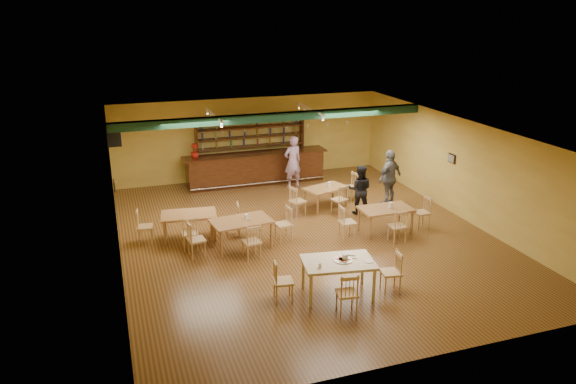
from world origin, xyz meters
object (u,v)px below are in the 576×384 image
object	(u,v)px
bar_counter	(256,168)
patron_bar	(293,162)
dining_table_b	(326,197)
patron_right_a	(360,190)
near_table	(338,278)
dining_table_a	(189,226)
dining_table_d	(385,220)
dining_table_c	(241,234)

from	to	relation	value
bar_counter	patron_bar	bearing A→B (deg)	-36.08
dining_table_b	patron_right_a	world-z (taller)	patron_right_a
near_table	bar_counter	bearing A→B (deg)	95.78
dining_table_a	patron_right_a	bearing A→B (deg)	10.33
patron_bar	dining_table_b	bearing A→B (deg)	84.66
bar_counter	near_table	world-z (taller)	bar_counter
dining_table_a	dining_table_b	distance (m)	4.66
dining_table_a	dining_table_d	size ratio (longest dim) A/B	1.02
dining_table_b	patron_right_a	distance (m)	1.21
bar_counter	patron_right_a	xyz separation A→B (m)	(2.23, -3.99, 0.21)
bar_counter	patron_bar	world-z (taller)	patron_bar
patron_right_a	dining_table_a	bearing A→B (deg)	30.68
dining_table_a	patron_right_a	world-z (taller)	patron_right_a
dining_table_d	near_table	distance (m)	3.97
bar_counter	near_table	bearing A→B (deg)	-93.13
dining_table_d	near_table	bearing A→B (deg)	-133.25
dining_table_d	patron_right_a	bearing A→B (deg)	91.30
dining_table_a	near_table	bearing A→B (deg)	-50.95
near_table	patron_right_a	distance (m)	5.26
dining_table_c	near_table	size ratio (longest dim) A/B	1.00
dining_table_b	near_table	xyz separation A→B (m)	(-1.89, -5.31, 0.08)
dining_table_c	patron_right_a	size ratio (longest dim) A/B	1.01
bar_counter	dining_table_b	distance (m)	3.50
bar_counter	patron_right_a	distance (m)	4.57
dining_table_a	dining_table_c	xyz separation A→B (m)	(1.22, -1.03, 0.02)
dining_table_b	dining_table_a	bearing A→B (deg)	175.50
patron_bar	patron_right_a	xyz separation A→B (m)	(1.10, -3.16, -0.15)
patron_right_a	dining_table_d	bearing A→B (deg)	118.53
bar_counter	patron_right_a	bearing A→B (deg)	-60.77
dining_table_a	patron_bar	world-z (taller)	patron_bar
patron_bar	patron_right_a	bearing A→B (deg)	96.63
patron_right_a	bar_counter	bearing A→B (deg)	-33.42
near_table	patron_bar	xyz separation A→B (m)	(1.60, 7.67, 0.51)
dining_table_b	patron_right_a	xyz separation A→B (m)	(0.80, -0.80, 0.43)
bar_counter	patron_right_a	world-z (taller)	patron_right_a
patron_bar	dining_table_c	bearing A→B (deg)	43.76
dining_table_a	dining_table_b	bearing A→B (deg)	20.78
patron_bar	dining_table_a	bearing A→B (deg)	26.87
dining_table_b	dining_table_d	distance (m)	2.56
patron_right_a	patron_bar	bearing A→B (deg)	-43.49
dining_table_c	near_table	xyz separation A→B (m)	(1.40, -3.17, 0.03)
dining_table_b	near_table	bearing A→B (deg)	-127.93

